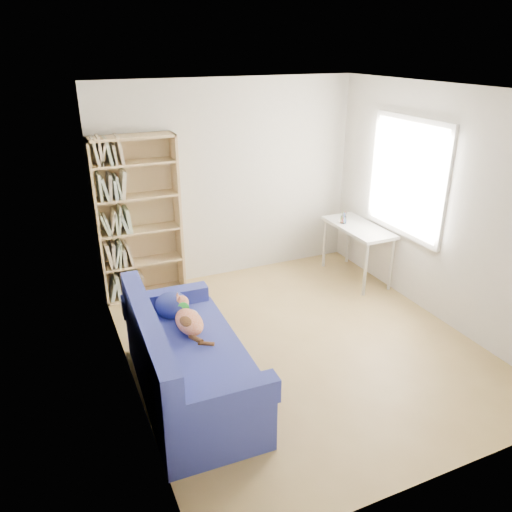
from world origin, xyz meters
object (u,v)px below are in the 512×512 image
Objects in this scene: bookshelf at (139,226)px; pen_cup at (343,219)px; sofa at (186,362)px; desk at (358,232)px.

bookshelf is 12.42× the size of pen_cup.
pen_cup is at bearing 33.11° from sofa.
bookshelf is 2.83m from desk.
desk is at bearing -14.12° from bookshelf.
pen_cup is (-0.13, 0.17, 0.15)m from desk.
pen_cup reaches higher than desk.
bookshelf reaches higher than desk.
bookshelf reaches higher than sofa.
desk is 0.26m from pen_cup.
desk is 6.70× the size of pen_cup.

